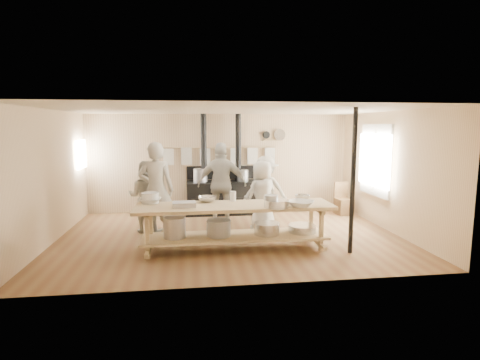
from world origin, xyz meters
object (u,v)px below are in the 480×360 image
object	(u,v)px
cook_left	(145,197)
chair	(344,205)
stove	(221,194)
cook_right	(222,184)
prep_table	(234,222)
cook_center	(262,195)
roasting_pan	(184,204)
cook_far_left	(156,190)
cook_by_window	(265,191)

from	to	relation	value
cook_left	chair	world-z (taller)	cook_left
stove	cook_right	bearing A→B (deg)	-93.85
prep_table	cook_right	xyz separation A→B (m)	(-0.08, 1.80, 0.44)
cook_left	chair	distance (m)	5.05
prep_table	cook_center	size ratio (longest dim) A/B	2.34
roasting_pan	cook_right	bearing A→B (deg)	66.14
cook_left	cook_far_left	bearing A→B (deg)	133.60
chair	stove	bearing A→B (deg)	163.19
cook_right	roasting_pan	bearing A→B (deg)	76.27
cook_center	cook_right	xyz separation A→B (m)	(-0.84, 0.52, 0.19)
cook_left	cook_by_window	size ratio (longest dim) A/B	0.97
stove	cook_by_window	world-z (taller)	stove
cook_far_left	cook_right	size ratio (longest dim) A/B	1.03
cook_left	cook_center	world-z (taller)	cook_left
cook_center	cook_right	size ratio (longest dim) A/B	0.80
cook_center	roasting_pan	bearing A→B (deg)	15.53
prep_table	cook_far_left	bearing A→B (deg)	146.29
stove	cook_center	bearing A→B (deg)	-66.30
cook_far_left	cook_right	bearing A→B (deg)	-145.31
cook_left	cook_by_window	xyz separation A→B (m)	(2.67, 0.21, 0.03)
cook_left	stove	bearing A→B (deg)	-126.15
cook_center	chair	xyz separation A→B (m)	(2.39, 1.19, -0.52)
cook_left	chair	bearing A→B (deg)	-156.23
cook_left	chair	size ratio (longest dim) A/B	1.86
cook_by_window	roasting_pan	xyz separation A→B (m)	(-1.82, -1.73, 0.09)
cook_left	cook_right	size ratio (longest dim) A/B	0.81
cook_far_left	cook_by_window	xyz separation A→B (m)	(2.40, 0.66, -0.18)
cook_by_window	chair	bearing A→B (deg)	41.50
stove	roasting_pan	distance (m)	3.25
cook_left	roasting_pan	world-z (taller)	cook_left
cook_right	roasting_pan	size ratio (longest dim) A/B	4.68
prep_table	cook_far_left	distance (m)	1.85
prep_table	cook_right	bearing A→B (deg)	92.55
stove	cook_far_left	world-z (taller)	stove
cook_right	prep_table	bearing A→B (deg)	102.68
prep_table	stove	bearing A→B (deg)	89.96
cook_center	cook_by_window	bearing A→B (deg)	-134.87
cook_left	cook_center	size ratio (longest dim) A/B	1.01
stove	prep_table	distance (m)	3.02
chair	prep_table	bearing A→B (deg)	-148.90
cook_left	roasting_pan	distance (m)	1.74
cook_by_window	roasting_pan	world-z (taller)	cook_by_window
stove	prep_table	world-z (taller)	stove
cook_by_window	chair	size ratio (longest dim) A/B	1.92
stove	cook_far_left	bearing A→B (deg)	-126.34
cook_by_window	cook_far_left	bearing A→B (deg)	-143.22
cook_by_window	chair	distance (m)	2.46
roasting_pan	cook_by_window	bearing A→B (deg)	43.54
stove	cook_left	size ratio (longest dim) A/B	1.68
stove	cook_by_window	bearing A→B (deg)	-56.54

